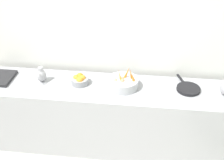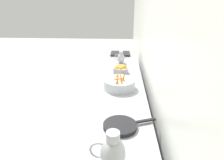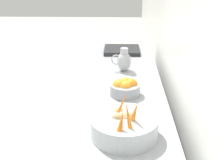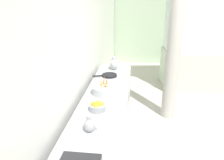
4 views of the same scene
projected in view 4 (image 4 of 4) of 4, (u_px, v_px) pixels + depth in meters
ground_plane at (206, 151)px, 3.25m from camera, size 15.41×15.41×0.00m
tile_wall_left at (82, 45)px, 3.28m from camera, size 0.10×8.47×3.00m
prep_counter at (105, 125)px, 3.14m from camera, size 0.63×3.14×0.88m
vegetable_colander at (104, 90)px, 3.10m from camera, size 0.35×0.35×0.24m
orange_bowl at (97, 106)px, 2.63m from camera, size 0.21×0.21×0.12m
metal_pitcher_tall at (114, 64)px, 4.14m from camera, size 0.21×0.15×0.25m
metal_pitcher_short at (90, 124)px, 2.19m from camera, size 0.16×0.11×0.19m
skillet_on_counter at (109, 75)px, 3.80m from camera, size 0.42×0.27×0.03m
glass_block_booth at (195, 43)px, 5.31m from camera, size 1.57×1.27×2.34m
support_column at (175, 40)px, 3.73m from camera, size 0.26×0.26×3.00m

